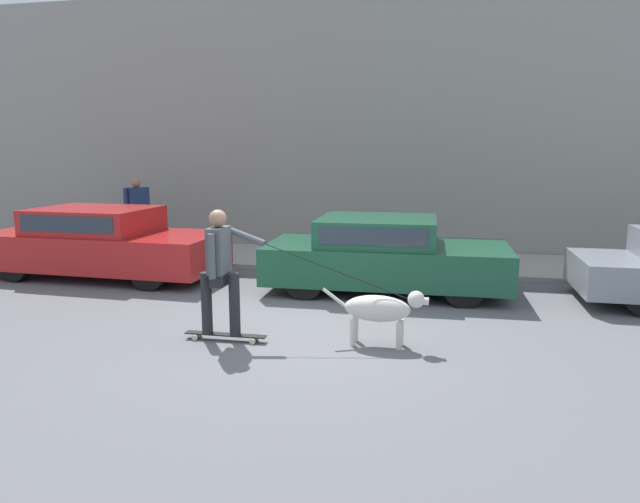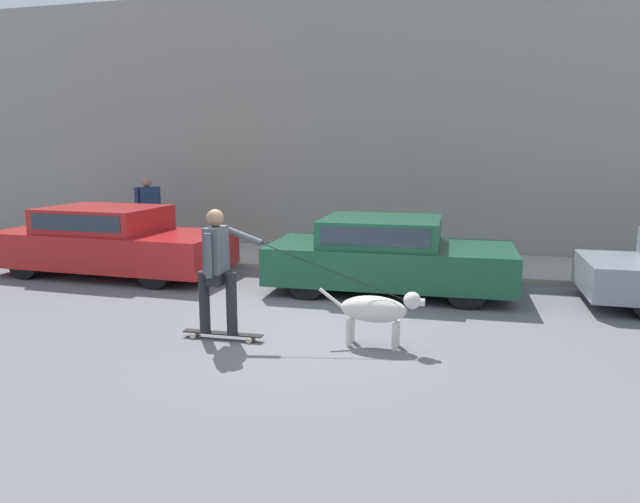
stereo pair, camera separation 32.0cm
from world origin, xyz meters
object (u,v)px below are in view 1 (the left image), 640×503
at_px(parked_car_0, 103,243).
at_px(pedestrian_with_bag, 137,211).
at_px(dog, 381,309).
at_px(skateboarder, 221,267).
at_px(parked_car_1, 384,255).

xyz_separation_m(parked_car_0, pedestrian_with_bag, (-0.48, 2.13, 0.37)).
height_order(dog, pedestrian_with_bag, pedestrian_with_bag).
xyz_separation_m(dog, pedestrian_with_bag, (-6.02, 4.90, 0.54)).
height_order(parked_car_0, dog, parked_car_0).
xyz_separation_m(parked_car_0, dog, (5.54, -2.77, -0.17)).
relative_size(skateboarder, pedestrian_with_bag, 1.76).
bearing_deg(parked_car_1, pedestrian_with_bag, 158.37).
xyz_separation_m(parked_car_1, dog, (0.24, -2.77, -0.15)).
height_order(skateboarder, pedestrian_with_bag, pedestrian_with_bag).
relative_size(parked_car_0, pedestrian_with_bag, 2.73).
bearing_deg(skateboarder, parked_car_1, 59.02).
relative_size(parked_car_1, skateboarder, 1.41).
relative_size(parked_car_1, dog, 3.09).
relative_size(dog, skateboarder, 0.46).
bearing_deg(pedestrian_with_bag, parked_car_0, 132.85).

